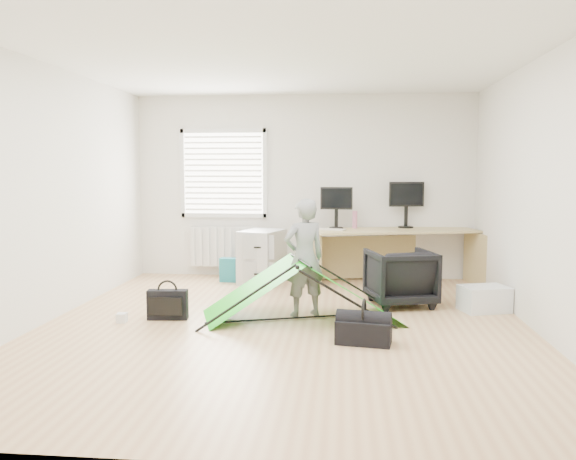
# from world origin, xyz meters

# --- Properties ---
(ground) EXTENTS (5.50, 5.50, 0.00)m
(ground) POSITION_xyz_m (0.00, 0.00, 0.00)
(ground) COLOR tan
(ground) RESTS_ON ground
(back_wall) EXTENTS (5.00, 0.02, 2.70)m
(back_wall) POSITION_xyz_m (0.00, 2.75, 1.35)
(back_wall) COLOR silver
(back_wall) RESTS_ON ground
(window) EXTENTS (1.20, 0.06, 1.20)m
(window) POSITION_xyz_m (-1.20, 2.71, 1.55)
(window) COLOR silver
(window) RESTS_ON back_wall
(radiator) EXTENTS (1.00, 0.12, 0.60)m
(radiator) POSITION_xyz_m (-1.20, 2.67, 0.45)
(radiator) COLOR silver
(radiator) RESTS_ON back_wall
(desk) EXTENTS (2.36, 1.22, 0.77)m
(desk) POSITION_xyz_m (1.32, 2.34, 0.38)
(desk) COLOR tan
(desk) RESTS_ON ground
(filing_cabinet) EXTENTS (0.67, 0.77, 0.76)m
(filing_cabinet) POSITION_xyz_m (-0.54, 2.17, 0.38)
(filing_cabinet) COLOR #AFB2B5
(filing_cabinet) RESTS_ON ground
(monitor_left) EXTENTS (0.46, 0.13, 0.43)m
(monitor_left) POSITION_xyz_m (0.50, 2.38, 0.98)
(monitor_left) COLOR black
(monitor_left) RESTS_ON desk
(monitor_right) EXTENTS (0.52, 0.22, 0.49)m
(monitor_right) POSITION_xyz_m (1.49, 2.60, 1.01)
(monitor_right) COLOR black
(monitor_right) RESTS_ON desk
(keyboard) EXTENTS (0.45, 0.27, 0.02)m
(keyboard) POSITION_xyz_m (0.41, 2.16, 0.78)
(keyboard) COLOR beige
(keyboard) RESTS_ON desk
(thermos) EXTENTS (0.07, 0.07, 0.25)m
(thermos) POSITION_xyz_m (0.76, 2.45, 0.89)
(thermos) COLOR #C26C8C
(thermos) RESTS_ON desk
(office_chair) EXTENTS (0.87, 0.89, 0.67)m
(office_chair) POSITION_xyz_m (1.27, 1.04, 0.33)
(office_chair) COLOR black
(office_chair) RESTS_ON ground
(person) EXTENTS (0.56, 0.49, 1.29)m
(person) POSITION_xyz_m (0.17, 0.44, 0.64)
(person) COLOR gray
(person) RESTS_ON ground
(kite) EXTENTS (2.23, 1.49, 0.64)m
(kite) POSITION_xyz_m (0.15, 0.29, 0.32)
(kite) COLOR #14B911
(kite) RESTS_ON ground
(storage_crate) EXTENTS (0.59, 0.49, 0.29)m
(storage_crate) POSITION_xyz_m (2.19, 0.84, 0.14)
(storage_crate) COLOR white
(storage_crate) RESTS_ON ground
(tote_bag) EXTENTS (0.30, 0.15, 0.34)m
(tote_bag) POSITION_xyz_m (-1.01, 2.23, 0.17)
(tote_bag) COLOR #1C6F7B
(tote_bag) RESTS_ON ground
(laptop_bag) EXTENTS (0.44, 0.17, 0.32)m
(laptop_bag) POSITION_xyz_m (-1.27, 0.14, 0.16)
(laptop_bag) COLOR black
(laptop_bag) RESTS_ON ground
(white_box) EXTENTS (0.11, 0.11, 0.10)m
(white_box) POSITION_xyz_m (-1.71, -0.03, 0.05)
(white_box) COLOR silver
(white_box) RESTS_ON ground
(duffel_bag) EXTENTS (0.54, 0.33, 0.22)m
(duffel_bag) POSITION_xyz_m (0.79, -0.51, 0.11)
(duffel_bag) COLOR black
(duffel_bag) RESTS_ON ground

